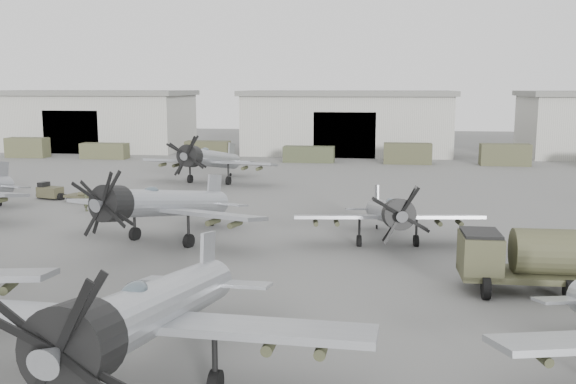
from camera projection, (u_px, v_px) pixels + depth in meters
name	position (u px, v px, depth m)	size (l,w,h in m)	color
ground	(275.00, 286.00, 30.33)	(220.00, 220.00, 0.00)	slate
hangar_left	(92.00, 120.00, 95.52)	(29.00, 14.80, 8.70)	#ACABA0
hangar_center	(347.00, 122.00, 90.10)	(29.00, 14.80, 8.70)	#ACABA0
support_truck_0	(27.00, 148.00, 84.85)	(5.40, 2.20, 2.60)	#484A30
support_truck_1	(105.00, 151.00, 83.37)	(6.02, 2.20, 2.01)	#47482F
support_truck_2	(208.00, 151.00, 81.36)	(5.53, 2.20, 2.47)	#3E3E28
support_truck_3	(309.00, 154.00, 79.56)	(6.29, 2.20, 1.96)	#3B402A
support_truck_4	(407.00, 153.00, 77.79)	(5.74, 2.20, 2.51)	#3F402A
support_truck_5	(505.00, 155.00, 76.16)	(5.76, 2.20, 2.57)	#42432B
aircraft_near_1	(145.00, 314.00, 19.36)	(14.01, 12.60, 5.61)	#9C9FA5
aircraft_mid_1	(159.00, 204.00, 38.00)	(13.28, 11.96, 5.33)	#94969C
aircraft_mid_2	(389.00, 213.00, 37.44)	(11.24, 10.12, 4.46)	gray
aircraft_far_0	(208.00, 159.00, 61.56)	(13.44, 12.09, 5.33)	gray
fuel_tanker	(545.00, 256.00, 29.09)	(7.77, 3.64, 2.98)	#41412B
tug_trailer	(65.00, 194.00, 52.98)	(7.22, 3.09, 1.43)	#3D3B28
ground_crew	(86.00, 201.00, 48.40)	(0.56, 0.37, 1.54)	#464C31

